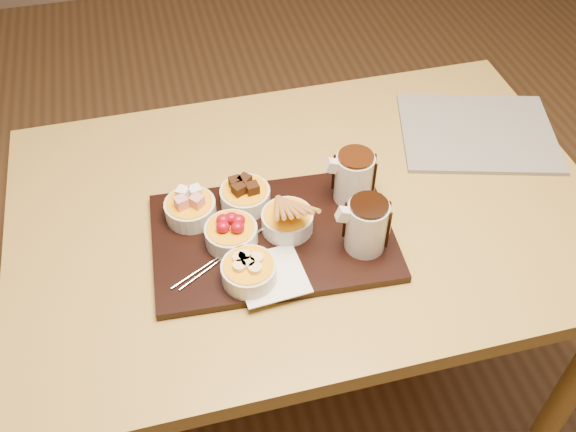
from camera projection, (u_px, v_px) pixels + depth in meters
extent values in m
plane|color=brown|center=(302.00, 387.00, 1.85)|extent=(5.00, 5.00, 0.00)
cube|color=#AB8B3F|center=(307.00, 212.00, 1.33)|extent=(1.20, 0.80, 0.04)
cylinder|color=#AB8B3F|center=(79.00, 256.00, 1.73)|extent=(0.06, 0.06, 0.71)
cylinder|color=#AB8B3F|center=(448.00, 188.00, 1.92)|extent=(0.06, 0.06, 0.71)
cylinder|color=#AB8B3F|center=(571.00, 388.00, 1.46)|extent=(0.06, 0.06, 0.71)
cube|color=black|center=(273.00, 237.00, 1.24)|extent=(0.48, 0.33, 0.02)
cube|color=white|center=(271.00, 275.00, 1.16)|extent=(0.13, 0.13, 0.00)
cylinder|color=beige|center=(191.00, 210.00, 1.25)|extent=(0.10, 0.10, 0.04)
cylinder|color=beige|center=(245.00, 197.00, 1.27)|extent=(0.10, 0.10, 0.04)
cylinder|color=beige|center=(231.00, 235.00, 1.20)|extent=(0.10, 0.10, 0.04)
cylinder|color=beige|center=(287.00, 221.00, 1.23)|extent=(0.10, 0.10, 0.04)
cylinder|color=beige|center=(249.00, 272.00, 1.14)|extent=(0.10, 0.10, 0.04)
cylinder|color=silver|center=(367.00, 226.00, 1.17)|extent=(0.08, 0.08, 0.10)
cylinder|color=silver|center=(354.00, 178.00, 1.26)|extent=(0.08, 0.08, 0.10)
cube|color=beige|center=(477.00, 133.00, 1.46)|extent=(0.41, 0.36, 0.01)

